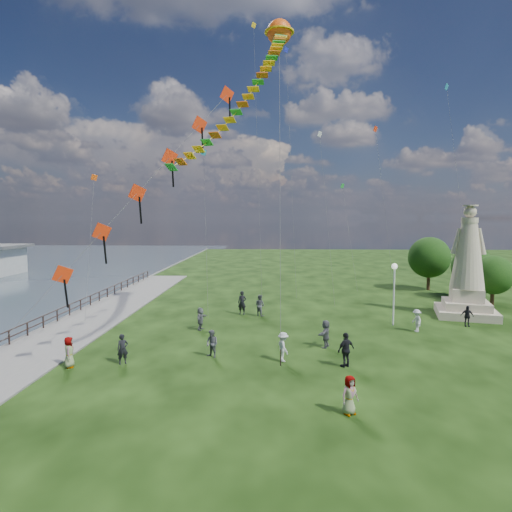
{
  "coord_description": "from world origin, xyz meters",
  "views": [
    {
      "loc": [
        -0.04,
        -19.44,
        7.93
      ],
      "look_at": [
        -1.0,
        8.0,
        5.5
      ],
      "focal_mm": 30.0,
      "sensor_mm": 36.0,
      "label": 1
    }
  ],
  "objects_px": {
    "statue": "(467,275)",
    "person_10": "(69,352)",
    "person_7": "(260,305)",
    "person_9": "(467,316)",
    "person_1": "(212,344)",
    "person_8": "(417,321)",
    "person_4": "(350,395)",
    "serpent_kite": "(278,35)",
    "person_5": "(201,319)",
    "person_2": "(283,347)",
    "lamppost": "(394,281)",
    "person_6": "(242,303)",
    "person_11": "(326,334)",
    "person_3": "(346,350)",
    "person_0": "(123,349)"
  },
  "relations": [
    {
      "from": "person_3",
      "to": "person_4",
      "type": "bearing_deg",
      "value": 47.82
    },
    {
      "from": "lamppost",
      "to": "person_10",
      "type": "distance_m",
      "value": 22.25
    },
    {
      "from": "person_8",
      "to": "person_10",
      "type": "relative_size",
      "value": 0.95
    },
    {
      "from": "person_8",
      "to": "serpent_kite",
      "type": "relative_size",
      "value": 0.07
    },
    {
      "from": "person_7",
      "to": "person_10",
      "type": "height_order",
      "value": "person_7"
    },
    {
      "from": "person_4",
      "to": "person_8",
      "type": "relative_size",
      "value": 1.01
    },
    {
      "from": "person_4",
      "to": "person_5",
      "type": "height_order",
      "value": "person_5"
    },
    {
      "from": "lamppost",
      "to": "person_9",
      "type": "distance_m",
      "value": 5.91
    },
    {
      "from": "person_1",
      "to": "person_7",
      "type": "height_order",
      "value": "person_7"
    },
    {
      "from": "person_1",
      "to": "person_8",
      "type": "height_order",
      "value": "person_8"
    },
    {
      "from": "person_2",
      "to": "person_4",
      "type": "relative_size",
      "value": 1.02
    },
    {
      "from": "person_2",
      "to": "statue",
      "type": "bearing_deg",
      "value": -73.46
    },
    {
      "from": "person_10",
      "to": "person_11",
      "type": "relative_size",
      "value": 0.98
    },
    {
      "from": "person_11",
      "to": "person_4",
      "type": "bearing_deg",
      "value": 23.59
    },
    {
      "from": "statue",
      "to": "person_6",
      "type": "xyz_separation_m",
      "value": [
        -18.2,
        0.05,
        -2.42
      ]
    },
    {
      "from": "person_2",
      "to": "person_4",
      "type": "height_order",
      "value": "person_2"
    },
    {
      "from": "person_0",
      "to": "person_9",
      "type": "relative_size",
      "value": 1.07
    },
    {
      "from": "person_5",
      "to": "person_2",
      "type": "bearing_deg",
      "value": -127.26
    },
    {
      "from": "person_3",
      "to": "person_11",
      "type": "bearing_deg",
      "value": -113.45
    },
    {
      "from": "person_3",
      "to": "person_8",
      "type": "xyz_separation_m",
      "value": [
        6.2,
        7.36,
        -0.15
      ]
    },
    {
      "from": "person_11",
      "to": "person_8",
      "type": "bearing_deg",
      "value": 144.31
    },
    {
      "from": "person_11",
      "to": "person_9",
      "type": "bearing_deg",
      "value": 141.29
    },
    {
      "from": "person_7",
      "to": "person_9",
      "type": "xyz_separation_m",
      "value": [
        15.32,
        -2.85,
        -0.1
      ]
    },
    {
      "from": "person_5",
      "to": "person_4",
      "type": "bearing_deg",
      "value": -135.87
    },
    {
      "from": "serpent_kite",
      "to": "person_6",
      "type": "bearing_deg",
      "value": 137.42
    },
    {
      "from": "person_8",
      "to": "person_7",
      "type": "bearing_deg",
      "value": -120.95
    },
    {
      "from": "person_7",
      "to": "person_9",
      "type": "relative_size",
      "value": 1.13
    },
    {
      "from": "person_10",
      "to": "person_4",
      "type": "bearing_deg",
      "value": -125.93
    },
    {
      "from": "statue",
      "to": "person_10",
      "type": "distance_m",
      "value": 29.64
    },
    {
      "from": "person_1",
      "to": "person_8",
      "type": "distance_m",
      "value": 14.84
    },
    {
      "from": "person_9",
      "to": "serpent_kite",
      "type": "relative_size",
      "value": 0.07
    },
    {
      "from": "person_2",
      "to": "person_9",
      "type": "xyz_separation_m",
      "value": [
        13.74,
        8.19,
        -0.05
      ]
    },
    {
      "from": "lamppost",
      "to": "serpent_kite",
      "type": "xyz_separation_m",
      "value": [
        -8.64,
        0.58,
        17.81
      ]
    },
    {
      "from": "person_2",
      "to": "person_3",
      "type": "height_order",
      "value": "person_3"
    },
    {
      "from": "person_2",
      "to": "person_11",
      "type": "height_order",
      "value": "person_11"
    },
    {
      "from": "person_1",
      "to": "person_6",
      "type": "distance_m",
      "value": 11.07
    },
    {
      "from": "person_8",
      "to": "person_11",
      "type": "relative_size",
      "value": 0.93
    },
    {
      "from": "person_3",
      "to": "serpent_kite",
      "type": "distance_m",
      "value": 22.71
    },
    {
      "from": "person_7",
      "to": "person_10",
      "type": "relative_size",
      "value": 1.05
    },
    {
      "from": "person_7",
      "to": "person_9",
      "type": "height_order",
      "value": "person_7"
    },
    {
      "from": "person_11",
      "to": "person_6",
      "type": "bearing_deg",
      "value": -122.33
    },
    {
      "from": "person_3",
      "to": "person_7",
      "type": "height_order",
      "value": "person_3"
    },
    {
      "from": "statue",
      "to": "person_8",
      "type": "distance_m",
      "value": 7.93
    },
    {
      "from": "person_6",
      "to": "person_9",
      "type": "height_order",
      "value": "person_6"
    },
    {
      "from": "lamppost",
      "to": "person_7",
      "type": "relative_size",
      "value": 2.65
    },
    {
      "from": "person_5",
      "to": "statue",
      "type": "bearing_deg",
      "value": -64.9
    },
    {
      "from": "lamppost",
      "to": "person_2",
      "type": "height_order",
      "value": "lamppost"
    },
    {
      "from": "person_4",
      "to": "serpent_kite",
      "type": "bearing_deg",
      "value": 69.64
    },
    {
      "from": "statue",
      "to": "person_1",
      "type": "distance_m",
      "value": 22.25
    },
    {
      "from": "lamppost",
      "to": "person_3",
      "type": "xyz_separation_m",
      "value": [
        -5.09,
        -9.18,
        -2.39
      ]
    }
  ]
}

